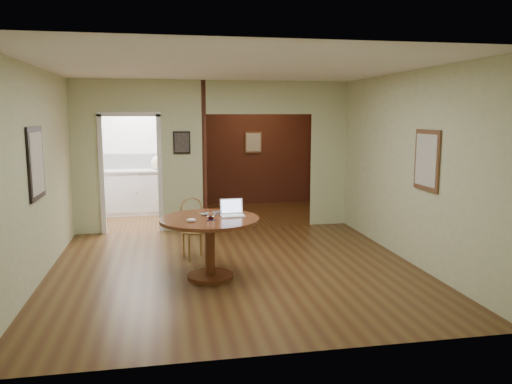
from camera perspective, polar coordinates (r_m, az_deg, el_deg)
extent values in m
plane|color=#452713|center=(6.91, -2.34, -8.80)|extent=(5.00, 5.00, 0.00)
plane|color=white|center=(6.61, -2.49, 14.10)|extent=(5.00, 5.00, 0.00)
plane|color=beige|center=(4.19, 2.46, -1.39)|extent=(5.00, 0.00, 5.00)
plane|color=beige|center=(6.74, -23.95, 1.75)|extent=(0.00, 5.00, 5.00)
plane|color=beige|center=(7.40, 17.14, 2.69)|extent=(0.00, 5.00, 5.00)
cube|color=beige|center=(9.14, -18.86, 3.71)|extent=(0.50, 2.70, 0.04)
cube|color=beige|center=(9.05, -8.45, 4.04)|extent=(0.80, 2.70, 0.04)
cube|color=beige|center=(9.56, 8.30, 4.30)|extent=(0.70, 2.70, 0.04)
plane|color=white|center=(11.05, -12.75, 4.78)|extent=(2.70, 0.00, 2.70)
plane|color=#3B1A11|center=(11.73, -0.32, 5.22)|extent=(2.70, 0.00, 2.70)
cube|color=#3B1A11|center=(10.32, -6.49, 4.66)|extent=(0.08, 2.50, 2.70)
cube|color=black|center=(6.72, -23.86, 3.03)|extent=(0.03, 0.70, 0.90)
cube|color=brown|center=(6.94, 18.96, 3.46)|extent=(0.03, 0.60, 0.80)
cube|color=black|center=(9.02, -8.48, 5.62)|extent=(0.30, 0.03, 0.40)
cube|color=silver|center=(11.70, -0.30, 5.70)|extent=(0.40, 0.03, 0.50)
cube|color=white|center=(11.05, -12.71, 3.48)|extent=(2.00, 0.02, 0.32)
cylinder|color=brown|center=(6.57, -5.23, -9.53)|extent=(0.59, 0.59, 0.05)
cylinder|color=brown|center=(6.46, -5.28, -6.46)|extent=(0.13, 0.13, 0.69)
cylinder|color=brown|center=(6.37, -5.33, -3.16)|extent=(1.27, 1.27, 0.04)
cylinder|color=olive|center=(7.36, -6.99, -4.49)|extent=(0.46, 0.46, 0.03)
cylinder|color=olive|center=(7.25, -7.63, -6.36)|extent=(0.03, 0.03, 0.40)
cylinder|color=olive|center=(7.33, -5.62, -6.15)|extent=(0.03, 0.03, 0.40)
cylinder|color=olive|center=(7.50, -8.27, -5.86)|extent=(0.03, 0.03, 0.40)
cylinder|color=olive|center=(7.58, -6.32, -5.67)|extent=(0.03, 0.03, 0.40)
cylinder|color=olive|center=(7.41, -8.47, -3.09)|extent=(0.02, 0.02, 0.32)
cylinder|color=olive|center=(7.50, -6.24, -2.90)|extent=(0.02, 0.02, 0.32)
torus|color=olive|center=(7.43, -7.39, -1.90)|extent=(0.34, 0.11, 0.35)
cube|color=white|center=(6.45, -2.67, -2.73)|extent=(0.31, 0.23, 0.01)
cube|color=silver|center=(6.42, -2.64, -2.70)|extent=(0.26, 0.12, 0.00)
cube|color=white|center=(6.55, -2.83, -1.61)|extent=(0.30, 0.07, 0.20)
cube|color=gray|center=(6.54, -2.82, -1.62)|extent=(0.26, 0.05, 0.16)
imported|color=silver|center=(6.55, -4.84, -2.51)|extent=(0.39, 0.32, 0.03)
ellipsoid|color=white|center=(6.14, -7.41, -3.22)|extent=(0.12, 0.07, 0.05)
cylinder|color=navy|center=(6.20, -5.10, -3.25)|extent=(0.14, 0.04, 0.01)
cube|color=white|center=(10.85, -12.65, -0.08)|extent=(2.00, 0.55, 0.90)
cube|color=silver|center=(10.79, -12.73, 2.39)|extent=(2.06, 0.60, 0.04)
sphere|color=#B20C0C|center=(10.56, -13.52, -0.07)|extent=(0.03, 0.03, 0.03)
sphere|color=#B20C0C|center=(10.56, -8.10, 0.08)|extent=(0.03, 0.03, 0.03)
ellipsoid|color=beige|center=(10.76, -11.16, 3.32)|extent=(0.37, 0.35, 0.29)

